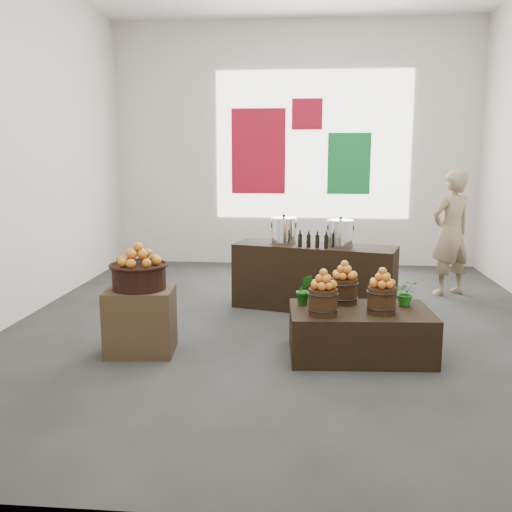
# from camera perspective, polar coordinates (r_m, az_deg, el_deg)

# --- Properties ---
(ground) EXTENTS (7.00, 7.00, 0.00)m
(ground) POSITION_cam_1_polar(r_m,az_deg,el_deg) (6.42, 2.92, -6.65)
(ground) COLOR #363634
(ground) RESTS_ON ground
(back_wall) EXTENTS (6.00, 0.04, 4.00)m
(back_wall) POSITION_cam_1_polar(r_m,az_deg,el_deg) (9.65, 3.88, 10.99)
(back_wall) COLOR silver
(back_wall) RESTS_ON ground
(back_opening) EXTENTS (3.20, 0.02, 2.40)m
(back_opening) POSITION_cam_1_polar(r_m,az_deg,el_deg) (9.62, 5.69, 10.97)
(back_opening) COLOR white
(back_opening) RESTS_ON back_wall
(deco_red_left) EXTENTS (0.90, 0.04, 1.40)m
(deco_red_left) POSITION_cam_1_polar(r_m,az_deg,el_deg) (9.65, 0.24, 10.42)
(deco_red_left) COLOR #A40C22
(deco_red_left) RESTS_ON back_wall
(deco_green_right) EXTENTS (0.70, 0.04, 1.00)m
(deco_green_right) POSITION_cam_1_polar(r_m,az_deg,el_deg) (9.64, 9.28, 9.10)
(deco_green_right) COLOR #12782F
(deco_green_right) RESTS_ON back_wall
(deco_red_upper) EXTENTS (0.50, 0.04, 0.50)m
(deco_red_upper) POSITION_cam_1_polar(r_m,az_deg,el_deg) (9.63, 5.14, 13.95)
(deco_red_upper) COLOR #A40C22
(deco_red_upper) RESTS_ON back_wall
(crate) EXTENTS (0.66, 0.56, 0.62)m
(crate) POSITION_cam_1_polar(r_m,az_deg,el_deg) (5.50, -11.46, -6.37)
(crate) COLOR brown
(crate) RESTS_ON ground
(wicker_basket) EXTENTS (0.49, 0.49, 0.22)m
(wicker_basket) POSITION_cam_1_polar(r_m,az_deg,el_deg) (5.40, -11.61, -2.07)
(wicker_basket) COLOR black
(wicker_basket) RESTS_ON crate
(apples_in_basket) EXTENTS (0.39, 0.39, 0.21)m
(apples_in_basket) POSITION_cam_1_polar(r_m,az_deg,el_deg) (5.36, -11.69, 0.19)
(apples_in_basket) COLOR maroon
(apples_in_basket) RESTS_ON wicker_basket
(display_table) EXTENTS (1.33, 0.87, 0.45)m
(display_table) POSITION_cam_1_polar(r_m,az_deg,el_deg) (5.41, 10.35, -7.57)
(display_table) COLOR black
(display_table) RESTS_ON ground
(apple_bucket_front_left) EXTENTS (0.26, 0.26, 0.24)m
(apple_bucket_front_left) POSITION_cam_1_polar(r_m,az_deg,el_deg) (5.10, 6.70, -4.57)
(apple_bucket_front_left) COLOR #341D0E
(apple_bucket_front_left) RESTS_ON display_table
(apples_in_bucket_front_left) EXTENTS (0.19, 0.19, 0.17)m
(apples_in_bucket_front_left) POSITION_cam_1_polar(r_m,az_deg,el_deg) (5.06, 6.75, -2.32)
(apples_in_bucket_front_left) COLOR maroon
(apples_in_bucket_front_left) RESTS_ON apple_bucket_front_left
(apple_bucket_front_right) EXTENTS (0.26, 0.26, 0.24)m
(apple_bucket_front_right) POSITION_cam_1_polar(r_m,az_deg,el_deg) (5.25, 12.45, -4.31)
(apple_bucket_front_right) COLOR #341D0E
(apple_bucket_front_right) RESTS_ON display_table
(apples_in_bucket_front_right) EXTENTS (0.19, 0.19, 0.17)m
(apples_in_bucket_front_right) POSITION_cam_1_polar(r_m,az_deg,el_deg) (5.21, 12.54, -2.12)
(apples_in_bucket_front_right) COLOR maroon
(apples_in_bucket_front_right) RESTS_ON apple_bucket_front_right
(apple_bucket_rear) EXTENTS (0.26, 0.26, 0.24)m
(apple_bucket_rear) POSITION_cam_1_polar(r_m,az_deg,el_deg) (5.53, 8.78, -3.47)
(apple_bucket_rear) COLOR #341D0E
(apple_bucket_rear) RESTS_ON display_table
(apples_in_bucket_rear) EXTENTS (0.19, 0.19, 0.17)m
(apples_in_bucket_rear) POSITION_cam_1_polar(r_m,az_deg,el_deg) (5.49, 8.84, -1.38)
(apples_in_bucket_rear) COLOR maroon
(apples_in_bucket_rear) RESTS_ON apple_bucket_rear
(herb_garnish_right) EXTENTS (0.23, 0.20, 0.25)m
(herb_garnish_right) POSITION_cam_1_polar(r_m,az_deg,el_deg) (5.55, 14.75, -3.59)
(herb_garnish_right) COLOR #165C13
(herb_garnish_right) RESTS_ON display_table
(herb_garnish_left) EXTENTS (0.17, 0.14, 0.29)m
(herb_garnish_left) POSITION_cam_1_polar(r_m,az_deg,el_deg) (5.42, 4.87, -3.37)
(herb_garnish_left) COLOR #165C13
(herb_garnish_left) RESTS_ON display_table
(counter) EXTENTS (2.01, 1.09, 0.78)m
(counter) POSITION_cam_1_polar(r_m,az_deg,el_deg) (6.92, 5.85, -2.11)
(counter) COLOR black
(counter) RESTS_ON ground
(stock_pot_left) EXTENTS (0.30, 0.30, 0.30)m
(stock_pot_left) POSITION_cam_1_polar(r_m,az_deg,el_deg) (6.93, 2.79, 2.49)
(stock_pot_left) COLOR silver
(stock_pot_left) RESTS_ON counter
(stock_pot_center) EXTENTS (0.30, 0.30, 0.30)m
(stock_pot_center) POSITION_cam_1_polar(r_m,az_deg,el_deg) (6.75, 8.43, 2.19)
(stock_pot_center) COLOR silver
(stock_pot_center) RESTS_ON counter
(oil_cruets) EXTENTS (0.28, 0.12, 0.22)m
(oil_cruets) POSITION_cam_1_polar(r_m,az_deg,el_deg) (6.65, 5.50, 1.78)
(oil_cruets) COLOR black
(oil_cruets) RESTS_ON counter
(shopper) EXTENTS (0.72, 0.64, 1.66)m
(shopper) POSITION_cam_1_polar(r_m,az_deg,el_deg) (7.94, 18.89, 2.19)
(shopper) COLOR #8F7857
(shopper) RESTS_ON ground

